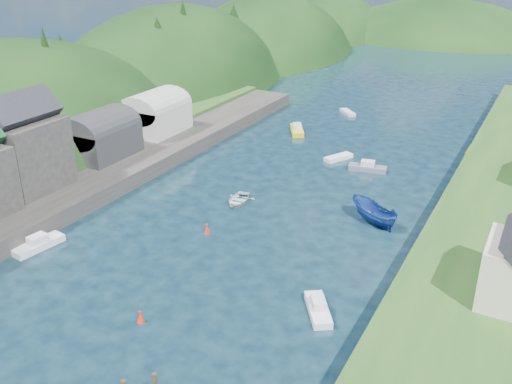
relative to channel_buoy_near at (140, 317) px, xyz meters
The scene contains 9 objects.
ground 41.42m from the channel_buoy_near, 89.64° to the left, with size 600.00×600.00×0.00m, color black.
hillside_left 80.53m from the channel_buoy_near, 123.96° to the left, with size 44.00×245.56×52.00m.
far_hills 165.82m from the channel_buoy_near, 89.49° to the left, with size 103.00×68.00×44.00m.
hill_trees 57.25m from the channel_buoy_near, 89.72° to the left, with size 90.58×147.92×12.82m.
quay_left 26.35m from the channel_buoy_near, 154.31° to the left, with size 12.00×110.00×2.00m, color #2D2B28.
boat_sheds 40.13m from the channel_buoy_near, 130.23° to the left, with size 7.00×21.00×7.50m.
channel_buoy_near is the anchor object (origin of this frame).
channel_buoy_far 15.92m from the channel_buoy_near, 102.84° to the left, with size 0.70×0.70×1.10m.
moored_boats 16.89m from the channel_buoy_near, 96.35° to the left, with size 37.41×88.88×2.48m.
Camera 1 is at (25.89, -20.58, 28.41)m, focal length 40.00 mm.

